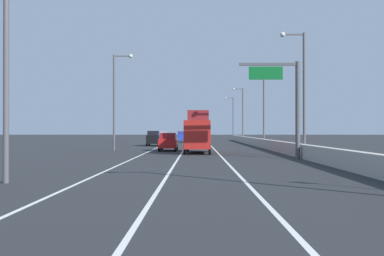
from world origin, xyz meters
The scene contains 18 objects.
ground_plane centered at (0.00, 64.00, 0.00)m, with size 320.00×320.00×0.00m, color #26282B.
lane_stripe_left centered at (-5.50, 55.00, 0.00)m, with size 0.16×130.00×0.00m, color silver.
lane_stripe_center centered at (-2.00, 55.00, 0.00)m, with size 0.16×130.00×0.00m, color silver.
lane_stripe_right centered at (1.50, 55.00, 0.00)m, with size 0.16×130.00×0.00m, color silver.
jersey_barrier_right centered at (7.83, 40.00, 0.55)m, with size 0.60×120.00×1.10m, color #B2ADA3.
overhead_sign_gantry centered at (6.48, 31.69, 4.73)m, with size 4.68×0.36×7.50m.
lamp_post_right_second centered at (8.17, 34.68, 5.97)m, with size 2.14×0.44×10.43m.
lamp_post_right_third centered at (8.53, 60.10, 5.97)m, with size 2.14×0.44×10.43m.
lamp_post_right_fourth centered at (8.18, 85.52, 5.97)m, with size 2.14×0.44×10.43m.
lamp_post_right_fifth centered at (8.34, 110.94, 5.97)m, with size 2.14×0.44×10.43m.
lamp_post_left_near centered at (-8.27, 15.26, 5.97)m, with size 2.14×0.44×10.43m.
lamp_post_left_mid centered at (-9.22, 45.77, 5.97)m, with size 2.14×0.44×10.43m.
car_silver_0 centered at (-6.36, 76.85, 1.04)m, with size 1.87×4.12×2.11m.
car_blue_1 centered at (-3.26, 81.42, 1.00)m, with size 1.99×4.34×2.01m.
car_black_2 centered at (-6.62, 61.31, 1.05)m, with size 1.88×4.81×2.12m.
car_red_3 centered at (-3.59, 45.54, 0.96)m, with size 1.89×4.68×1.92m.
car_white_4 centered at (-0.54, 85.20, 0.94)m, with size 2.02×4.54×1.88m.
box_truck centered at (-0.43, 40.89, 1.91)m, with size 2.63×7.71×4.20m.
Camera 1 is at (-0.59, -3.85, 2.21)m, focal length 43.17 mm.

